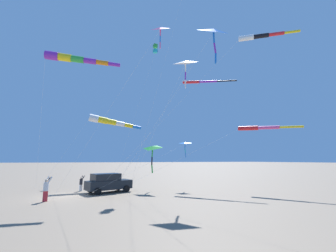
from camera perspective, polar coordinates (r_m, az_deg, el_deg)
ground_plane at (r=22.25m, az=-25.80°, el=-16.27°), size 600.00×600.00×0.00m
parked_car at (r=23.01m, az=-15.50°, el=-14.15°), size 2.98×4.64×1.85m
cooler_box at (r=25.99m, az=-15.24°, el=-15.17°), size 0.62×0.42×0.42m
person_adult_flyer at (r=19.93m, az=-29.40°, el=-14.01°), size 0.66×0.67×1.88m
person_child_green_jacket at (r=24.89m, az=-21.87°, el=-13.66°), size 0.54×0.56×1.57m
person_child_grey_jacket at (r=27.10m, az=-29.13°, el=-12.99°), size 0.38×0.46×1.35m
kite_delta_checkered_midright at (r=23.59m, az=-4.14°, el=-5.84°), size 3.55×6.89×4.89m
kite_windsock_blue_topmost at (r=28.68m, az=-15.32°, el=1.16°), size 0.92×11.34×8.84m
kite_delta_yellow_midlevel at (r=22.80m, az=4.55°, el=16.16°), size 10.43×4.20×13.25m
kite_delta_teal_far_right at (r=18.95m, az=-2.16°, el=24.00°), size 7.23×7.96×13.86m
kite_delta_small_distant at (r=17.83m, az=11.93°, el=23.11°), size 12.75×5.98×13.11m
kite_windsock_rainbow_low_near at (r=25.35m, az=22.74°, el=-0.46°), size 10.18×16.03×6.97m
kite_windsock_black_fish_shape at (r=24.41m, az=-23.59°, el=15.89°), size 8.11×7.74×13.68m
kite_windsock_magenta_far_left at (r=22.30m, az=22.90°, el=20.88°), size 11.25×15.38×14.23m
kite_delta_red_high_left at (r=25.21m, az=4.49°, el=-4.58°), size 3.06×11.73×5.30m
kite_box_orange_high_right at (r=31.72m, az=-3.39°, el=19.57°), size 1.33×5.21×18.97m
kite_windsock_purple_drifting at (r=31.25m, az=8.40°, el=11.40°), size 6.57×14.78×14.64m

